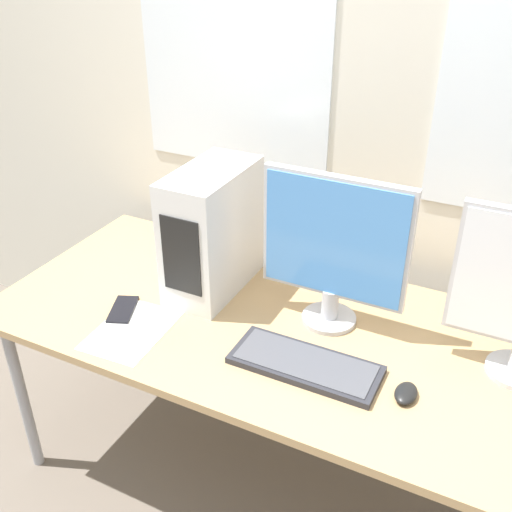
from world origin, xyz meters
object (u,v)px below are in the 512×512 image
object	(u,v)px
pc_tower	(212,231)
keyboard	(305,364)
cell_phone	(123,309)
monitor_main	(334,248)
mouse	(406,393)

from	to	relation	value
pc_tower	keyboard	bearing A→B (deg)	-30.15
keyboard	cell_phone	xyz separation A→B (m)	(-0.64, -0.01, -0.01)
keyboard	pc_tower	bearing A→B (deg)	149.85
pc_tower	monitor_main	world-z (taller)	monitor_main
mouse	pc_tower	bearing A→B (deg)	161.05
keyboard	mouse	distance (m)	0.29
monitor_main	pc_tower	bearing A→B (deg)	177.64
cell_phone	keyboard	bearing A→B (deg)	-22.03
cell_phone	mouse	bearing A→B (deg)	-21.70
monitor_main	mouse	xyz separation A→B (m)	(0.31, -0.24, -0.25)
mouse	cell_phone	bearing A→B (deg)	-179.08
mouse	keyboard	bearing A→B (deg)	-178.34
pc_tower	monitor_main	distance (m)	0.44
pc_tower	cell_phone	distance (m)	0.39
mouse	cell_phone	size ratio (longest dim) A/B	0.56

